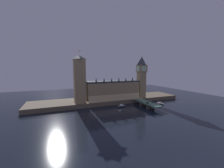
{
  "coord_description": "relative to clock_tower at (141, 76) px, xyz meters",
  "views": [
    {
      "loc": [
        -70.66,
        -149.75,
        49.15
      ],
      "look_at": [
        -2.56,
        20.0,
        28.88
      ],
      "focal_mm": 22.0,
      "sensor_mm": 36.0,
      "label": 1
    }
  ],
  "objects": [
    {
      "name": "ground_plane",
      "position": [
        -48.31,
        -26.71,
        -38.93
      ],
      "size": [
        400.0,
        400.0,
        0.0
      ],
      "primitive_type": "plane",
      "color": "black"
    },
    {
      "name": "embankment",
      "position": [
        -48.31,
        12.29,
        -36.18
      ],
      "size": [
        220.0,
        42.0,
        5.49
      ],
      "color": "brown",
      "rests_on": "ground_plane"
    },
    {
      "name": "parliament_hall",
      "position": [
        -45.32,
        2.29,
        -20.07
      ],
      "size": [
        75.23,
        17.36,
        32.17
      ],
      "color": "#9E845B",
      "rests_on": "embankment"
    },
    {
      "name": "clock_tower",
      "position": [
        0.0,
        0.0,
        0.0
      ],
      "size": [
        12.79,
        12.9,
        63.34
      ],
      "color": "#9E845B",
      "rests_on": "embankment"
    },
    {
      "name": "victoria_tower",
      "position": [
        -92.39,
        1.75,
        -2.94
      ],
      "size": [
        14.2,
        14.2,
        66.8
      ],
      "color": "#9E845B",
      "rests_on": "embankment"
    },
    {
      "name": "bridge",
      "position": [
        -12.37,
        -31.71,
        -34.4
      ],
      "size": [
        11.43,
        46.0,
        6.1
      ],
      "color": "#4C7560",
      "rests_on": "ground_plane"
    },
    {
      "name": "car_northbound_trail",
      "position": [
        -14.88,
        -37.03,
        -32.11
      ],
      "size": [
        2.0,
        4.17,
        1.53
      ],
      "color": "#235633",
      "rests_on": "bridge"
    },
    {
      "name": "pedestrian_near_rail",
      "position": [
        -17.4,
        -43.65,
        -31.89
      ],
      "size": [
        0.38,
        0.38,
        1.77
      ],
      "color": "black",
      "rests_on": "bridge"
    },
    {
      "name": "pedestrian_far_rail",
      "position": [
        -17.4,
        -20.63,
        -31.88
      ],
      "size": [
        0.38,
        0.38,
        1.79
      ],
      "color": "black",
      "rests_on": "bridge"
    },
    {
      "name": "street_lamp_near",
      "position": [
        -17.8,
        -46.43,
        -28.63
      ],
      "size": [
        1.34,
        0.6,
        6.72
      ],
      "color": "#2D3333",
      "rests_on": "bridge"
    },
    {
      "name": "street_lamp_far",
      "position": [
        -17.8,
        -16.99,
        -28.77
      ],
      "size": [
        1.34,
        0.6,
        6.49
      ],
      "color": "#2D3333",
      "rests_on": "bridge"
    },
    {
      "name": "boat_upstream",
      "position": [
        -43.11,
        -20.66,
        -37.59
      ],
      "size": [
        10.54,
        4.32,
        3.67
      ],
      "color": "#1E2842",
      "rests_on": "ground_plane"
    },
    {
      "name": "boat_downstream",
      "position": [
        7.81,
        -31.05,
        -37.5
      ],
      "size": [
        17.52,
        5.59,
        3.92
      ],
      "color": "#1E2842",
      "rests_on": "ground_plane"
    }
  ]
}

